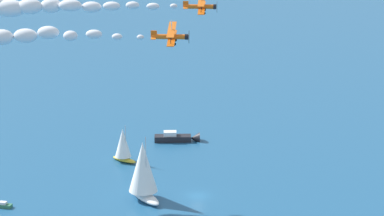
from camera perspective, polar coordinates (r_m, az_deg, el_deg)
The scene contains 9 objects.
ground_plane at distance 150.55m, azimuth 0.43°, elevation -6.67°, with size 2000.00×2000.00×0.00m, color #1E517A.
sailboat_far_stbd at distance 168.71m, azimuth -5.25°, elevation -2.80°, with size 6.88×4.35×8.56m.
motorboat_inshore at distance 182.66m, azimuth -0.99°, elevation -2.26°, with size 9.10×10.32×3.19m.
sailboat_ahead at distance 147.19m, azimuth -3.73°, elevation -4.72°, with size 10.56×6.41×13.22m.
biplane_lead at distance 149.63m, azimuth 0.73°, elevation 7.74°, with size 6.59×6.59×3.68m.
smoke_trail_lead at distance 154.87m, azimuth -12.10°, elevation 7.60°, with size 30.83×31.48×5.41m.
biplane_wingman at distance 132.29m, azimuth -1.55°, elevation 5.48°, with size 6.59×6.59×3.68m.
wingwalker_wingman at distance 131.45m, azimuth -1.57°, elevation 6.36°, with size 0.72×0.69×1.79m.
smoke_trail_wingman at distance 136.54m, azimuth -11.82°, elevation 5.41°, with size 20.58×21.52×3.90m.
Camera 1 is at (104.50, -91.68, 57.78)m, focal length 70.33 mm.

